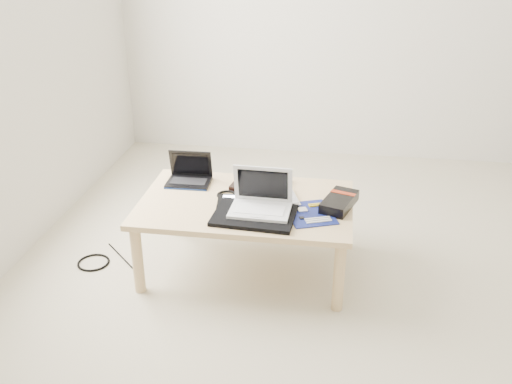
# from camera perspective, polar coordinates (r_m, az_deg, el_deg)

# --- Properties ---
(ground) EXTENTS (4.00, 4.00, 0.00)m
(ground) POSITION_cam_1_polar(r_m,az_deg,el_deg) (2.96, 12.60, -10.75)
(ground) COLOR beige
(ground) RESTS_ON ground
(coffee_table) EXTENTS (1.10, 0.70, 0.40)m
(coffee_table) POSITION_cam_1_polar(r_m,az_deg,el_deg) (2.98, -1.03, -1.80)
(coffee_table) COLOR tan
(coffee_table) RESTS_ON ground
(book) EXTENTS (0.31, 0.27, 0.03)m
(book) POSITION_cam_1_polar(r_m,az_deg,el_deg) (3.12, 0.38, 0.81)
(book) COLOR black
(book) RESTS_ON coffee_table
(netbook) EXTENTS (0.24, 0.18, 0.17)m
(netbook) POSITION_cam_1_polar(r_m,az_deg,el_deg) (3.18, -6.68, 1.59)
(netbook) COLOR black
(netbook) RESTS_ON coffee_table
(tablet) EXTENTS (0.27, 0.22, 0.01)m
(tablet) POSITION_cam_1_polar(r_m,az_deg,el_deg) (2.93, -1.44, -1.09)
(tablet) COLOR black
(tablet) RESTS_ON coffee_table
(remote) EXTENTS (0.12, 0.22, 0.02)m
(remote) POSITION_cam_1_polar(r_m,az_deg,el_deg) (2.99, 3.58, -0.54)
(remote) COLOR silver
(remote) RESTS_ON coffee_table
(neoprene_sleeve) EXTENTS (0.41, 0.31, 0.02)m
(neoprene_sleeve) POSITION_cam_1_polar(r_m,az_deg,el_deg) (2.80, -0.15, -2.34)
(neoprene_sleeve) COLOR black
(neoprene_sleeve) RESTS_ON coffee_table
(white_laptop) EXTENTS (0.30, 0.22, 0.21)m
(white_laptop) POSITION_cam_1_polar(r_m,az_deg,el_deg) (2.82, 0.50, -0.93)
(white_laptop) COLOR silver
(white_laptop) RESTS_ON neoprene_sleeve
(motherboard) EXTENTS (0.30, 0.33, 0.01)m
(motherboard) POSITION_cam_1_polar(r_m,az_deg,el_deg) (2.84, 5.42, -2.15)
(motherboard) COLOR #0D1756
(motherboard) RESTS_ON coffee_table
(gpu_box) EXTENTS (0.20, 0.28, 0.06)m
(gpu_box) POSITION_cam_1_polar(r_m,az_deg,el_deg) (2.92, 8.33, -0.99)
(gpu_box) COLOR black
(gpu_box) RESTS_ON coffee_table
(cable_coil) EXTENTS (0.11, 0.11, 0.01)m
(cable_coil) POSITION_cam_1_polar(r_m,az_deg,el_deg) (3.02, -2.94, -0.31)
(cable_coil) COLOR black
(cable_coil) RESTS_ON coffee_table
(floor_cable_coil) EXTENTS (0.23, 0.23, 0.01)m
(floor_cable_coil) POSITION_cam_1_polar(r_m,az_deg,el_deg) (3.31, -15.94, -6.80)
(floor_cable_coil) COLOR black
(floor_cable_coil) RESTS_ON ground
(floor_cable_trail) EXTENTS (0.26, 0.26, 0.01)m
(floor_cable_trail) POSITION_cam_1_polar(r_m,az_deg,el_deg) (3.32, -13.28, -6.34)
(floor_cable_trail) COLOR black
(floor_cable_trail) RESTS_ON ground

